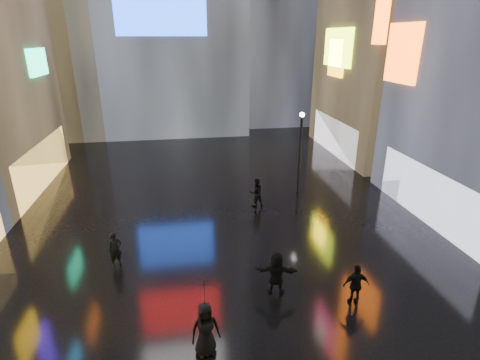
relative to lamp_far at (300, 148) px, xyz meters
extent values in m
plane|color=black|center=(-5.46, -2.16, -2.94)|extent=(140.00, 140.00, 0.00)
cube|color=#FFC659|center=(-16.56, 3.84, -1.44)|extent=(0.20, 10.00, 3.00)
cube|color=#19E690|center=(-16.31, 5.67, 4.97)|extent=(0.25, 3.00, 1.71)
cube|color=white|center=(5.64, -5.16, -1.44)|extent=(0.20, 9.00, 3.00)
cube|color=#FF550C|center=(5.39, -1.03, 5.64)|extent=(0.25, 2.99, 3.26)
cube|color=white|center=(5.64, 7.84, -1.44)|extent=(0.20, 9.00, 3.00)
cube|color=#D9FF19|center=(5.39, 8.17, 5.71)|extent=(0.25, 4.92, 2.91)
cube|color=#FFA90C|center=(5.39, 8.28, 4.90)|extent=(0.25, 2.63, 2.87)
cube|color=#194CFF|center=(-8.46, 14.74, 9.06)|extent=(8.00, 0.20, 5.00)
cylinder|color=black|center=(0.00, 0.00, -0.44)|extent=(0.16, 0.16, 5.00)
sphere|color=white|center=(0.00, 0.00, 2.11)|extent=(0.30, 0.30, 0.30)
imported|color=black|center=(-1.20, -10.91, -2.11)|extent=(1.01, 0.50, 1.67)
imported|color=black|center=(-6.92, -12.39, -2.01)|extent=(0.99, 0.73, 1.88)
imported|color=black|center=(-3.98, -9.83, -2.04)|extent=(1.75, 0.94, 1.80)
imported|color=black|center=(-10.44, -6.85, -2.15)|extent=(0.68, 0.57, 1.60)
imported|color=black|center=(-3.13, -1.75, -2.07)|extent=(0.93, 0.77, 1.74)
imported|color=black|center=(-6.92, -12.39, -0.61)|extent=(1.44, 1.43, 0.92)
camera|label=1|loc=(-7.33, -21.66, 6.54)|focal=28.00mm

